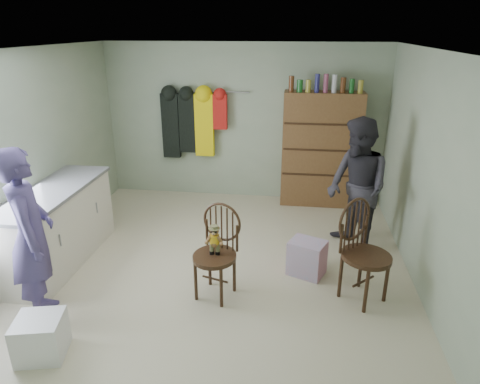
# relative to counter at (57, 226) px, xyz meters

# --- Properties ---
(ground_plane) EXTENTS (5.00, 5.00, 0.00)m
(ground_plane) POSITION_rel_counter_xyz_m (1.95, 0.00, -0.47)
(ground_plane) COLOR beige
(ground_plane) RESTS_ON ground
(room_walls) EXTENTS (5.00, 5.00, 5.00)m
(room_walls) POSITION_rel_counter_xyz_m (1.95, 0.53, 1.11)
(room_walls) COLOR #A2AF92
(room_walls) RESTS_ON ground
(counter) EXTENTS (0.64, 1.86, 0.94)m
(counter) POSITION_rel_counter_xyz_m (0.00, 0.00, 0.00)
(counter) COLOR silver
(counter) RESTS_ON ground
(plastic_tub) EXTENTS (0.47, 0.45, 0.37)m
(plastic_tub) POSITION_rel_counter_xyz_m (0.68, -1.54, -0.29)
(plastic_tub) COLOR white
(plastic_tub) RESTS_ON ground
(chair_front) EXTENTS (0.56, 0.56, 1.02)m
(chair_front) POSITION_rel_counter_xyz_m (2.04, -0.41, 0.09)
(chair_front) COLOR #3A2314
(chair_front) RESTS_ON ground
(chair_far) EXTENTS (0.69, 0.69, 1.10)m
(chair_far) POSITION_rel_counter_xyz_m (3.53, -0.28, 0.12)
(chair_far) COLOR #3A2314
(chair_far) RESTS_ON ground
(striped_bag) EXTENTS (0.48, 0.44, 0.42)m
(striped_bag) POSITION_rel_counter_xyz_m (3.00, 0.10, -0.26)
(striped_bag) COLOR pink
(striped_bag) RESTS_ON ground
(person_left) EXTENTS (0.68, 0.76, 1.75)m
(person_left) POSITION_rel_counter_xyz_m (0.38, -1.01, 0.40)
(person_left) COLOR #4D4178
(person_left) RESTS_ON ground
(person_right) EXTENTS (0.95, 1.04, 1.72)m
(person_right) POSITION_rel_counter_xyz_m (3.58, 0.76, 0.39)
(person_right) COLOR #2D2B33
(person_right) RESTS_ON ground
(dresser) EXTENTS (1.20, 0.39, 2.07)m
(dresser) POSITION_rel_counter_xyz_m (3.20, 2.30, 0.44)
(dresser) COLOR brown
(dresser) RESTS_ON ground
(coat_rack) EXTENTS (1.42, 0.12, 1.09)m
(coat_rack) POSITION_rel_counter_xyz_m (1.12, 2.38, 0.78)
(coat_rack) COLOR #99999E
(coat_rack) RESTS_ON ground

